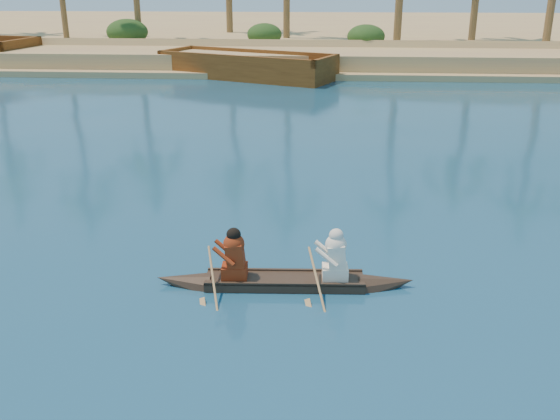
# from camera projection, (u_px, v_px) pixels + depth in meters

# --- Properties ---
(sandy_embankment) EXTENTS (150.00, 51.00, 1.50)m
(sandy_embankment) POSITION_uv_depth(u_px,v_px,m) (403.00, 35.00, 59.10)
(sandy_embankment) COLOR tan
(sandy_embankment) RESTS_ON ground
(shrub_cluster) EXTENTS (100.00, 6.00, 2.40)m
(shrub_cluster) POSITION_uv_depth(u_px,v_px,m) (428.00, 44.00, 44.49)
(shrub_cluster) COLOR #1E3F17
(shrub_cluster) RESTS_ON ground
(canoe) EXTENTS (5.09, 0.91, 1.39)m
(canoe) POSITION_uv_depth(u_px,v_px,m) (285.00, 273.00, 12.18)
(canoe) COLOR #31241B
(canoe) RESTS_ON ground
(barge_mid) EXTENTS (11.10, 7.38, 1.76)m
(barge_mid) POSITION_uv_depth(u_px,v_px,m) (247.00, 67.00, 37.51)
(barge_mid) COLOR brown
(barge_mid) RESTS_ON ground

